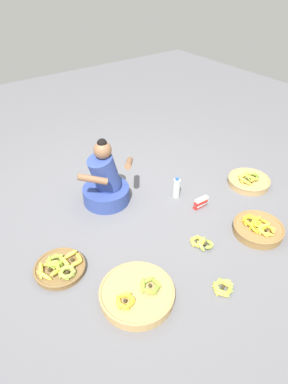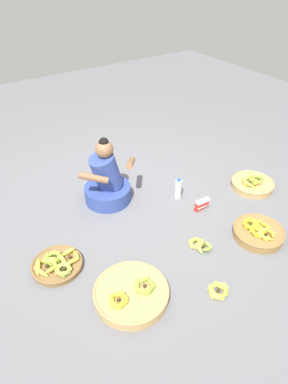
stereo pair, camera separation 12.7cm
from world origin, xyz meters
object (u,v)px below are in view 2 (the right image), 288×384
(banana_basket_front_right, at_px, (258,232))
(packet_carton_stack, at_px, (202,204))
(vendor_woman_front, at_px, (107,182))
(banana_basket_back_right, at_px, (131,293))
(water_bottle, at_px, (178,189))
(banana_basket_back_left, at_px, (57,264))
(banana_basket_front_center, at_px, (252,184))
(loose_bananas_back_center, at_px, (218,290))
(loose_bananas_near_vendor, at_px, (200,245))

(banana_basket_front_right, bearing_deg, packet_carton_stack, 105.22)
(vendor_woman_front, height_order, banana_basket_front_right, vendor_woman_front)
(banana_basket_back_right, height_order, water_bottle, water_bottle)
(banana_basket_back_left, height_order, banana_basket_front_center, banana_basket_front_center)
(loose_bananas_back_center, bearing_deg, packet_carton_stack, 55.68)
(loose_bananas_back_center, height_order, water_bottle, water_bottle)
(banana_basket_back_right, relative_size, banana_basket_front_right, 1.24)
(banana_basket_back_right, bearing_deg, banana_basket_back_left, 121.32)
(banana_basket_back_left, xyz_separation_m, banana_basket_front_right, (1.82, -0.73, 0.01))
(loose_bananas_near_vendor, bearing_deg, banana_basket_back_right, -171.68)
(banana_basket_front_right, distance_m, loose_bananas_back_center, 0.84)
(packet_carton_stack, bearing_deg, banana_basket_back_right, -156.28)
(banana_basket_back_right, distance_m, loose_bananas_back_center, 0.73)
(vendor_woman_front, relative_size, banana_basket_front_center, 1.56)
(banana_basket_back_right, relative_size, packet_carton_stack, 3.49)
(banana_basket_back_left, relative_size, packet_carton_stack, 2.57)
(loose_bananas_near_vendor, bearing_deg, packet_carton_stack, 46.55)
(banana_basket_front_right, height_order, loose_bananas_back_center, banana_basket_front_right)
(loose_bananas_near_vendor, distance_m, water_bottle, 0.81)
(vendor_woman_front, relative_size, packet_carton_stack, 4.38)
(banana_basket_front_center, height_order, packet_carton_stack, banana_basket_front_center)
(vendor_woman_front, relative_size, banana_basket_back_right, 1.26)
(banana_basket_front_right, distance_m, water_bottle, 0.99)
(packet_carton_stack, bearing_deg, banana_basket_front_right, -74.78)
(banana_basket_front_center, height_order, water_bottle, water_bottle)
(loose_bananas_near_vendor, bearing_deg, loose_bananas_back_center, -114.18)
(vendor_woman_front, bearing_deg, packet_carton_stack, -42.52)
(vendor_woman_front, xyz_separation_m, banana_basket_back_left, (-0.87, -0.63, -0.21))
(banana_basket_front_center, bearing_deg, water_bottle, 158.59)
(loose_bananas_back_center, height_order, packet_carton_stack, packet_carton_stack)
(banana_basket_front_right, height_order, packet_carton_stack, banana_basket_front_right)
(banana_basket_back_left, height_order, packet_carton_stack, banana_basket_back_left)
(loose_bananas_near_vendor, xyz_separation_m, packet_carton_stack, (0.41, 0.43, 0.03))
(loose_bananas_near_vendor, bearing_deg, banana_basket_front_right, -20.07)
(banana_basket_front_center, relative_size, loose_bananas_back_center, 2.32)
(banana_basket_back_left, xyz_separation_m, loose_bananas_back_center, (1.02, -1.00, -0.02))
(banana_basket_front_center, xyz_separation_m, loose_bananas_near_vendor, (-1.18, -0.40, -0.02))
(banana_basket_back_left, height_order, loose_bananas_near_vendor, banana_basket_back_left)
(loose_bananas_back_center, xyz_separation_m, loose_bananas_near_vendor, (0.22, 0.49, 0.00))
(banana_basket_front_right, bearing_deg, loose_bananas_back_center, -161.06)
(vendor_woman_front, distance_m, loose_bananas_near_vendor, 1.22)
(loose_bananas_back_center, bearing_deg, vendor_woman_front, 95.51)
(vendor_woman_front, xyz_separation_m, banana_basket_front_right, (0.95, -1.36, -0.19))
(packet_carton_stack, bearing_deg, loose_bananas_near_vendor, -133.45)
(vendor_woman_front, height_order, banana_basket_back_left, vendor_woman_front)
(vendor_woman_front, relative_size, banana_basket_back_left, 1.71)
(vendor_woman_front, height_order, banana_basket_front_center, vendor_woman_front)
(loose_bananas_back_center, height_order, loose_bananas_near_vendor, loose_bananas_near_vendor)
(banana_basket_front_right, bearing_deg, water_bottle, 105.61)
(vendor_woman_front, distance_m, packet_carton_stack, 1.08)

